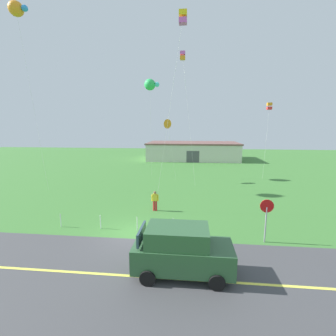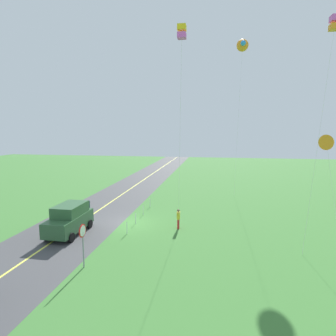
{
  "view_description": "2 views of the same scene",
  "coord_description": "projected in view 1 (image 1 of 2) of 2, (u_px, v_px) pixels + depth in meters",
  "views": [
    {
      "loc": [
        3.44,
        -13.32,
        6.56
      ],
      "look_at": [
        1.63,
        4.18,
        3.51
      ],
      "focal_mm": 25.19,
      "sensor_mm": 36.0,
      "label": 1
    },
    {
      "loc": [
        21.38,
        7.16,
        7.75
      ],
      "look_at": [
        1.63,
        3.75,
        5.03
      ],
      "focal_mm": 29.18,
      "sensor_mm": 36.0,
      "label": 2
    }
  ],
  "objects": [
    {
      "name": "kite_yellow_high",
      "position": [
        269.0,
        106.0,
        30.07
      ],
      "size": [
        0.83,
        1.32,
        9.65
      ],
      "color": "silver",
      "rests_on": "ground"
    },
    {
      "name": "asphalt_road",
      "position": [
        113.0,
        275.0,
        10.6
      ],
      "size": [
        120.0,
        7.0,
        0.0
      ],
      "primitive_type": "cube",
      "color": "#424244",
      "rests_on": "ground"
    },
    {
      "name": "ground_plane",
      "position": [
        135.0,
        236.0,
        14.53
      ],
      "size": [
        120.0,
        120.0,
        0.1
      ],
      "primitive_type": "cube",
      "color": "#3D7533"
    },
    {
      "name": "kite_orange_near",
      "position": [
        167.0,
        124.0,
        27.93
      ],
      "size": [
        1.53,
        1.4,
        7.51
      ],
      "color": "silver",
      "rests_on": "ground"
    },
    {
      "name": "stop_sign",
      "position": [
        266.0,
        212.0,
        13.34
      ],
      "size": [
        0.76,
        0.08,
        2.56
      ],
      "color": "gray",
      "rests_on": "ground"
    },
    {
      "name": "fence_post_0",
      "position": [
        61.0,
        220.0,
        15.66
      ],
      "size": [
        0.05,
        0.05,
        0.9
      ],
      "primitive_type": "cylinder",
      "color": "silver",
      "rests_on": "ground"
    },
    {
      "name": "person_adult_near",
      "position": [
        155.0,
        200.0,
        18.63
      ],
      "size": [
        0.58,
        0.22,
        1.6
      ],
      "rotation": [
        0.0,
        0.0,
        3.46
      ],
      "color": "red",
      "rests_on": "ground"
    },
    {
      "name": "road_centre_stripe",
      "position": [
        113.0,
        275.0,
        10.6
      ],
      "size": [
        120.0,
        0.16,
        0.0
      ],
      "primitive_type": "cube",
      "color": "#E5E04C",
      "rests_on": "asphalt_road"
    },
    {
      "name": "warehouse_distant",
      "position": [
        193.0,
        151.0,
        48.95
      ],
      "size": [
        18.36,
        10.2,
        3.5
      ],
      "color": "beige",
      "rests_on": "ground"
    },
    {
      "name": "kite_pink_drift",
      "position": [
        17.0,
        9.0,
        22.76
      ],
      "size": [
        2.75,
        1.4,
        18.57
      ],
      "color": "silver",
      "rests_on": "ground"
    },
    {
      "name": "fence_post_2",
      "position": [
        137.0,
        224.0,
        15.13
      ],
      "size": [
        0.05,
        0.05,
        0.9
      ],
      "primitive_type": "cylinder",
      "color": "silver",
      "rests_on": "ground"
    },
    {
      "name": "fence_post_1",
      "position": [
        101.0,
        222.0,
        15.38
      ],
      "size": [
        0.05,
        0.05,
        0.9
      ],
      "primitive_type": "cylinder",
      "color": "silver",
      "rests_on": "ground"
    },
    {
      "name": "car_suv_foreground",
      "position": [
        181.0,
        250.0,
        10.5
      ],
      "size": [
        4.4,
        2.12,
        2.24
      ],
      "color": "#2D5633",
      "rests_on": "ground"
    },
    {
      "name": "fence_post_3",
      "position": [
        173.0,
        225.0,
        14.9
      ],
      "size": [
        0.05,
        0.05,
        0.9
      ],
      "primitive_type": "cylinder",
      "color": "silver",
      "rests_on": "ground"
    },
    {
      "name": "kite_red_low",
      "position": [
        183.0,
        18.0,
        16.58
      ],
      "size": [
        2.34,
        0.72,
        14.63
      ],
      "color": "silver",
      "rests_on": "ground"
    },
    {
      "name": "kite_blue_mid",
      "position": [
        183.0,
        56.0,
        25.8
      ],
      "size": [
        1.93,
        1.77,
        14.75
      ],
      "color": "silver",
      "rests_on": "ground"
    },
    {
      "name": "kite_green_far",
      "position": [
        150.0,
        85.0,
        29.48
      ],
      "size": [
        1.9,
        2.03,
        12.53
      ],
      "color": "silver",
      "rests_on": "ground"
    }
  ]
}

